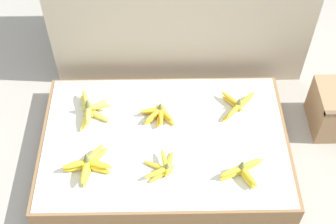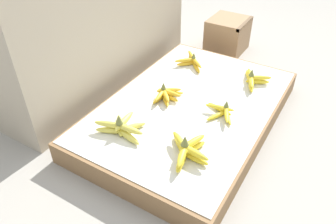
# 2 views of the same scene
# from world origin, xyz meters

# --- Properties ---
(ground_plane) EXTENTS (10.00, 10.00, 0.00)m
(ground_plane) POSITION_xyz_m (0.00, 0.00, 0.00)
(ground_plane) COLOR gray
(display_platform) EXTENTS (1.25, 0.83, 0.12)m
(display_platform) POSITION_xyz_m (0.00, 0.00, 0.06)
(display_platform) COLOR olive
(display_platform) RESTS_ON ground_plane
(banana_bunch_front_left) EXTENTS (0.24, 0.23, 0.11)m
(banana_bunch_front_left) POSITION_xyz_m (-0.36, -0.17, 0.16)
(banana_bunch_front_left) COLOR yellow
(banana_bunch_front_left) RESTS_ON display_platform
(banana_bunch_front_midleft) EXTENTS (0.16, 0.19, 0.08)m
(banana_bunch_front_midleft) POSITION_xyz_m (-0.01, -0.19, 0.15)
(banana_bunch_front_midleft) COLOR yellow
(banana_bunch_front_midleft) RESTS_ON display_platform
(banana_bunch_front_midright) EXTENTS (0.23, 0.19, 0.10)m
(banana_bunch_front_midright) POSITION_xyz_m (0.37, -0.22, 0.15)
(banana_bunch_front_midright) COLOR yellow
(banana_bunch_front_midright) RESTS_ON display_platform
(banana_bunch_middle_left) EXTENTS (0.19, 0.26, 0.11)m
(banana_bunch_middle_left) POSITION_xyz_m (-0.38, 0.17, 0.16)
(banana_bunch_middle_left) COLOR #DBCC4C
(banana_bunch_middle_left) RESTS_ON display_platform
(banana_bunch_middle_midleft) EXTENTS (0.19, 0.14, 0.09)m
(banana_bunch_middle_midleft) POSITION_xyz_m (-0.03, 0.14, 0.15)
(banana_bunch_middle_midleft) COLOR gold
(banana_bunch_middle_midleft) RESTS_ON display_platform
(banana_bunch_middle_midright) EXTENTS (0.21, 0.20, 0.09)m
(banana_bunch_middle_midright) POSITION_xyz_m (0.38, 0.19, 0.15)
(banana_bunch_middle_midright) COLOR gold
(banana_bunch_middle_midright) RESTS_ON display_platform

